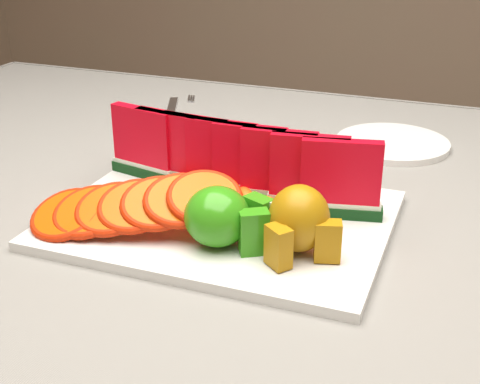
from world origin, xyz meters
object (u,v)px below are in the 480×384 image
Objects in this scene: pear_cluster at (299,221)px; fork at (173,110)px; platter at (222,219)px; apple_cluster at (224,218)px; side_plate at (392,143)px.

fork is (-0.37, 0.45, -0.05)m from pear_cluster.
platter is 0.13m from pear_cluster.
pear_cluster is 0.52× the size of fork.
apple_cluster is 1.07× the size of pear_cluster.
apple_cluster is at bearing -106.33° from side_plate.
platter is at bearing -56.75° from fork.
apple_cluster is 0.55m from fork.
side_plate is at bearing -6.14° from fork.
pear_cluster is 0.47× the size of side_plate.
apple_cluster reaches higher than side_plate.
pear_cluster is at bearing -26.64° from platter.
apple_cluster reaches higher than platter.
apple_cluster reaches higher than fork.
apple_cluster is at bearing -172.87° from pear_cluster.
pear_cluster is at bearing -50.55° from fork.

